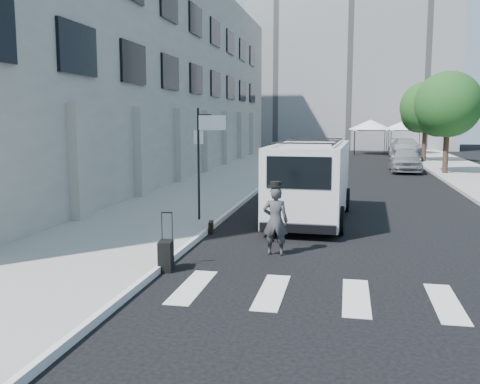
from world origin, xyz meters
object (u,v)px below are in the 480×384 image
at_px(briefcase, 211,227).
at_px(cargo_van, 311,180).
at_px(parked_car_b, 405,154).
at_px(businessman, 275,221).
at_px(parked_car_c, 406,148).
at_px(suitcase, 166,256).
at_px(parked_car_a, 405,160).

height_order(briefcase, cargo_van, cargo_van).
bearing_deg(parked_car_b, businessman, -94.78).
bearing_deg(briefcase, cargo_van, 35.98).
bearing_deg(cargo_van, parked_car_c, 80.66).
distance_m(businessman, briefcase, 3.13).
height_order(briefcase, suitcase, suitcase).
height_order(businessman, briefcase, businessman).
relative_size(cargo_van, parked_car_c, 1.21).
height_order(parked_car_a, parked_car_c, parked_car_c).
xyz_separation_m(suitcase, parked_car_b, (8.02, 29.75, 0.36)).
bearing_deg(parked_car_b, cargo_van, -95.96).
height_order(parked_car_a, parked_car_b, parked_car_a).
distance_m(briefcase, parked_car_a, 21.09).
distance_m(suitcase, parked_car_b, 30.81).
relative_size(suitcase, parked_car_b, 0.30).
distance_m(businessman, parked_car_c, 34.60).
distance_m(parked_car_a, parked_car_b, 6.07).
bearing_deg(parked_car_b, suitcase, -98.06).
bearing_deg(briefcase, parked_car_b, 63.27).
distance_m(suitcase, cargo_van, 7.32).
distance_m(cargo_van, parked_car_b, 23.63).
relative_size(briefcase, cargo_van, 0.06).
relative_size(businessman, briefcase, 3.86).
xyz_separation_m(briefcase, parked_car_b, (8.02, 25.77, 0.53)).
relative_size(cargo_van, parked_car_b, 1.61).
distance_m(briefcase, parked_car_b, 26.99).
xyz_separation_m(businessman, parked_car_a, (5.23, 21.87, -0.08)).
bearing_deg(suitcase, briefcase, 81.18).
distance_m(cargo_van, parked_car_a, 17.63).
height_order(businessman, parked_car_c, businessman).
xyz_separation_m(businessman, briefcase, (-2.18, 2.14, -0.68)).
height_order(cargo_van, parked_car_c, cargo_van).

